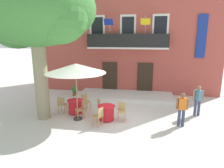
% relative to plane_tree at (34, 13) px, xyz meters
% --- Properties ---
extents(ground_plane, '(120.00, 120.00, 0.00)m').
position_rel_plane_tree_xyz_m(ground_plane, '(3.97, 0.42, -5.15)').
color(ground_plane, silver).
extents(building_facade, '(13.00, 5.09, 7.50)m').
position_rel_plane_tree_xyz_m(building_facade, '(3.80, 7.41, -1.40)').
color(building_facade, '#B24C42').
rests_on(building_facade, ground).
extents(entrance_step_platform, '(6.47, 2.39, 0.25)m').
position_rel_plane_tree_xyz_m(entrance_step_platform, '(3.80, 4.23, -5.03)').
color(entrance_step_platform, silver).
rests_on(entrance_step_platform, ground).
extents(plane_tree, '(5.76, 5.06, 6.98)m').
position_rel_plane_tree_xyz_m(plane_tree, '(0.00, 0.00, 0.00)').
color(plane_tree, gray).
rests_on(plane_tree, ground).
extents(cafe_table_near_tree, '(0.86, 0.86, 0.76)m').
position_rel_plane_tree_xyz_m(cafe_table_near_tree, '(3.32, 0.25, -4.76)').
color(cafe_table_near_tree, red).
rests_on(cafe_table_near_tree, ground).
extents(cafe_chair_near_tree_0, '(0.52, 0.52, 0.91)m').
position_rel_plane_tree_xyz_m(cafe_chair_near_tree_0, '(3.11, -0.48, -4.62)').
color(cafe_chair_near_tree_0, tan).
rests_on(cafe_chair_near_tree_0, ground).
extents(cafe_chair_near_tree_1, '(0.44, 0.44, 0.91)m').
position_rel_plane_tree_xyz_m(cafe_chair_near_tree_1, '(4.06, 0.40, -4.62)').
color(cafe_chair_near_tree_1, tan).
rests_on(cafe_chair_near_tree_1, ground).
extents(cafe_chair_near_tree_2, '(0.55, 0.55, 0.91)m').
position_rel_plane_tree_xyz_m(cafe_chair_near_tree_2, '(2.88, 0.86, -4.62)').
color(cafe_chair_near_tree_2, tan).
rests_on(cafe_chair_near_tree_2, ground).
extents(cafe_table_middle, '(0.86, 0.86, 0.76)m').
position_rel_plane_tree_xyz_m(cafe_table_middle, '(1.47, 0.82, -4.76)').
color(cafe_table_middle, red).
rests_on(cafe_table_middle, ground).
extents(cafe_chair_middle_0, '(0.40, 0.40, 0.91)m').
position_rel_plane_tree_xyz_m(cafe_chair_middle_0, '(0.72, 0.76, -4.62)').
color(cafe_chair_middle_0, tan).
rests_on(cafe_chair_middle_0, ground).
extents(cafe_chair_middle_1, '(0.56, 0.56, 0.91)m').
position_rel_plane_tree_xyz_m(cafe_chair_middle_1, '(2.00, 0.29, -4.62)').
color(cafe_chair_middle_1, tan).
rests_on(cafe_chair_middle_1, ground).
extents(cafe_chair_middle_2, '(0.56, 0.56, 0.91)m').
position_rel_plane_tree_xyz_m(cafe_chair_middle_2, '(1.83, 1.49, -4.62)').
color(cafe_chair_middle_2, tan).
rests_on(cafe_chair_middle_2, ground).
extents(cafe_umbrella, '(2.90, 2.90, 2.85)m').
position_rel_plane_tree_xyz_m(cafe_umbrella, '(1.87, 0.07, -2.54)').
color(cafe_umbrella, '#997A56').
rests_on(cafe_umbrella, ground).
extents(ground_planter_left, '(0.39, 0.39, 0.71)m').
position_rel_plane_tree_xyz_m(ground_planter_left, '(0.22, 4.00, -4.76)').
color(ground_planter_left, '#995638').
rests_on(ground_planter_left, ground).
extents(pedestrian_near_entrance, '(0.53, 0.26, 1.61)m').
position_rel_plane_tree_xyz_m(pedestrian_near_entrance, '(6.88, 0.18, -4.24)').
color(pedestrian_near_entrance, '#384260').
rests_on(pedestrian_near_entrance, ground).
extents(pedestrian_mid_plaza, '(0.53, 0.40, 1.63)m').
position_rel_plane_tree_xyz_m(pedestrian_mid_plaza, '(7.92, 1.70, -4.23)').
color(pedestrian_mid_plaza, '#384260').
rests_on(pedestrian_mid_plaza, ground).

